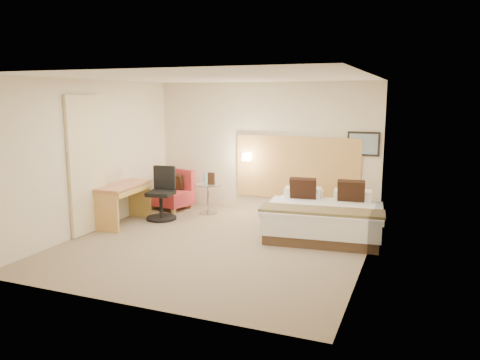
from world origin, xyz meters
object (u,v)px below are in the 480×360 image
at_px(side_table, 208,197).
at_px(desk, 124,193).
at_px(bed, 325,217).
at_px(desk_chair, 162,198).
at_px(lounge_chair, 173,193).

distance_m(side_table, desk, 1.75).
xyz_separation_m(bed, desk_chair, (-3.20, -0.17, 0.12)).
relative_size(bed, lounge_chair, 2.32).
bearing_deg(side_table, desk, -130.92).
distance_m(lounge_chair, desk_chair, 0.92).
relative_size(lounge_chair, side_table, 1.47).
relative_size(bed, desk_chair, 2.06).
distance_m(desk, desk_chair, 0.77).
bearing_deg(lounge_chair, side_table, -9.46).
bearing_deg(bed, desk, -168.41).
bearing_deg(desk, side_table, 49.08).
height_order(bed, desk, bed).
height_order(desk, desk_chair, desk_chair).
relative_size(desk, desk_chair, 1.22).
distance_m(lounge_chair, side_table, 0.93).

